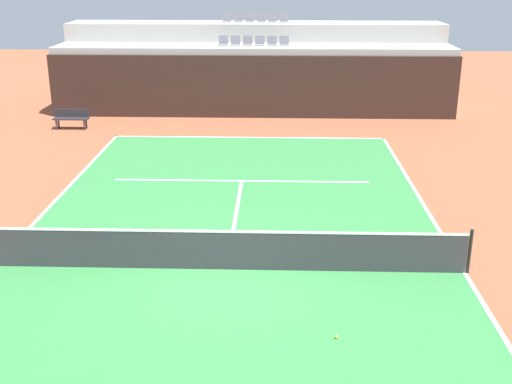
# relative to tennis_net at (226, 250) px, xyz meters

# --- Properties ---
(ground_plane) EXTENTS (80.00, 80.00, 0.00)m
(ground_plane) POSITION_rel_tennis_net_xyz_m (0.00, 0.00, -0.51)
(ground_plane) COLOR brown
(court_surface) EXTENTS (11.00, 24.00, 0.01)m
(court_surface) POSITION_rel_tennis_net_xyz_m (0.00, 0.00, -0.50)
(court_surface) COLOR #2D7238
(court_surface) RESTS_ON ground_plane
(baseline_far) EXTENTS (11.00, 0.10, 0.00)m
(baseline_far) POSITION_rel_tennis_net_xyz_m (0.00, 11.95, -0.50)
(baseline_far) COLOR white
(baseline_far) RESTS_ON court_surface
(sideline_right) EXTENTS (0.10, 24.00, 0.00)m
(sideline_right) POSITION_rel_tennis_net_xyz_m (5.45, 0.00, -0.50)
(sideline_right) COLOR white
(sideline_right) RESTS_ON court_surface
(service_line_far) EXTENTS (8.26, 0.10, 0.00)m
(service_line_far) POSITION_rel_tennis_net_xyz_m (0.00, 6.40, -0.50)
(service_line_far) COLOR white
(service_line_far) RESTS_ON court_surface
(centre_service_line) EXTENTS (0.10, 6.40, 0.00)m
(centre_service_line) POSITION_rel_tennis_net_xyz_m (0.00, 3.20, -0.50)
(centre_service_line) COLOR white
(centre_service_line) RESTS_ON court_surface
(back_wall) EXTENTS (18.53, 0.30, 2.82)m
(back_wall) POSITION_rel_tennis_net_xyz_m (0.00, 15.65, 0.90)
(back_wall) COLOR black
(back_wall) RESTS_ON ground_plane
(stands_tier_lower) EXTENTS (18.53, 2.40, 3.09)m
(stands_tier_lower) POSITION_rel_tennis_net_xyz_m (0.00, 17.00, 1.04)
(stands_tier_lower) COLOR #9E9E99
(stands_tier_lower) RESTS_ON ground_plane
(stands_tier_upper) EXTENTS (18.53, 2.40, 3.94)m
(stands_tier_upper) POSITION_rel_tennis_net_xyz_m (0.00, 19.40, 1.46)
(stands_tier_upper) COLOR #9E9E99
(stands_tier_upper) RESTS_ON ground_plane
(seating_row_lower) EXTENTS (3.29, 0.44, 0.44)m
(seating_row_lower) POSITION_rel_tennis_net_xyz_m (0.00, 17.10, 2.71)
(seating_row_lower) COLOR slate
(seating_row_lower) RESTS_ON stands_tier_lower
(seating_row_upper) EXTENTS (3.29, 0.44, 0.44)m
(seating_row_upper) POSITION_rel_tennis_net_xyz_m (0.00, 19.50, 3.56)
(seating_row_upper) COLOR slate
(seating_row_upper) RESTS_ON stands_tier_upper
(tennis_net) EXTENTS (11.08, 0.08, 1.07)m
(tennis_net) POSITION_rel_tennis_net_xyz_m (0.00, 0.00, 0.00)
(tennis_net) COLOR black
(tennis_net) RESTS_ON court_surface
(player_bench) EXTENTS (1.50, 0.40, 0.85)m
(player_bench) POSITION_rel_tennis_net_xyz_m (-7.65, 13.21, -0.00)
(player_bench) COLOR #232328
(player_bench) RESTS_ON ground_plane
(tennis_ball_1) EXTENTS (0.07, 0.07, 0.07)m
(tennis_ball_1) POSITION_rel_tennis_net_xyz_m (2.29, -2.82, -0.47)
(tennis_ball_1) COLOR #CCE033
(tennis_ball_1) RESTS_ON court_surface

